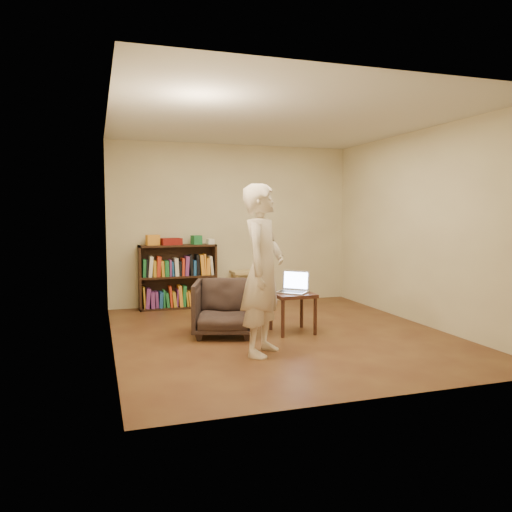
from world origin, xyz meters
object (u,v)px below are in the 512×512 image
object	(u,v)px
side_table	(293,299)
armchair	(224,308)
person	(263,270)
stool	(244,278)
bookshelf	(178,280)
laptop	(293,288)

from	to	relation	value
side_table	armchair	bearing A→B (deg)	172.00
person	stool	bearing A→B (deg)	25.88
person	armchair	bearing A→B (deg)	49.86
armchair	side_table	world-z (taller)	armchair
stool	side_table	bearing A→B (deg)	-88.06
person	side_table	bearing A→B (deg)	-1.72
bookshelf	armchair	world-z (taller)	bookshelf
side_table	person	world-z (taller)	person
armchair	bookshelf	bearing A→B (deg)	115.40
stool	person	distance (m)	2.84
stool	person	world-z (taller)	person
bookshelf	person	size ratio (longest dim) A/B	0.67
stool	side_table	xyz separation A→B (m)	(0.07, -1.95, -0.04)
bookshelf	person	xyz separation A→B (m)	(0.45, -2.84, 0.46)
side_table	laptop	bearing A→B (deg)	51.03
stool	bookshelf	bearing A→B (deg)	174.18
bookshelf	stool	xyz separation A→B (m)	(1.05, -0.11, 0.01)
armchair	laptop	xyz separation A→B (m)	(0.87, -0.10, 0.22)
laptop	stool	bearing A→B (deg)	136.09
armchair	person	xyz separation A→B (m)	(0.19, -0.91, 0.56)
armchair	person	size ratio (longest dim) A/B	0.42
armchair	person	world-z (taller)	person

